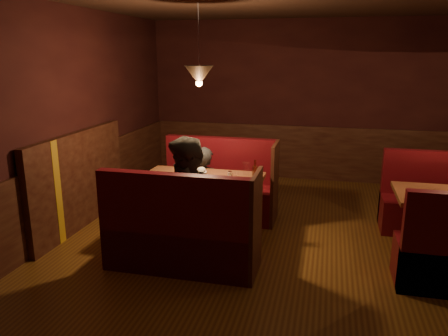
% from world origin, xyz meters
% --- Properties ---
extents(room, '(6.02, 7.02, 2.92)m').
position_xyz_m(room, '(-0.28, 0.05, 1.05)').
color(room, '#552F12').
rests_on(room, ground).
extents(main_table, '(1.51, 0.91, 1.05)m').
position_xyz_m(main_table, '(-1.20, 0.37, 0.62)').
color(main_table, brown).
rests_on(main_table, ground).
extents(main_bench_far, '(1.66, 0.59, 1.13)m').
position_xyz_m(main_bench_far, '(-1.18, 1.22, 0.36)').
color(main_bench_far, '#500E13').
rests_on(main_bench_far, ground).
extents(main_bench_near, '(1.66, 0.59, 1.13)m').
position_xyz_m(main_bench_near, '(-1.18, -0.49, 0.36)').
color(main_bench_near, '#500E13').
rests_on(main_bench_near, ground).
extents(second_bench_far, '(1.48, 0.55, 1.06)m').
position_xyz_m(second_bench_far, '(1.79, 1.33, 0.34)').
color(second_bench_far, '#500E13').
rests_on(second_bench_far, ground).
extents(diner_a, '(0.57, 0.42, 1.42)m').
position_xyz_m(diner_a, '(-1.34, 0.96, 0.71)').
color(diner_a, black).
rests_on(diner_a, ground).
extents(diner_b, '(1.04, 0.93, 1.76)m').
position_xyz_m(diner_b, '(-1.18, -0.18, 0.88)').
color(diner_b, '#2B2821').
rests_on(diner_b, ground).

